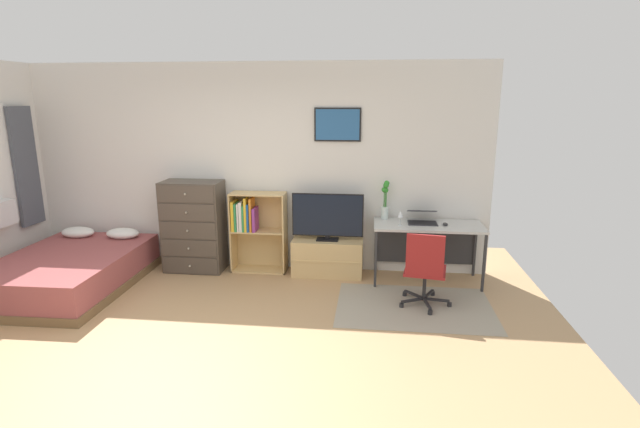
% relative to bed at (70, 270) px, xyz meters
% --- Properties ---
extents(ground_plane, '(7.20, 7.20, 0.00)m').
position_rel_bed_xyz_m(ground_plane, '(2.06, -1.36, -0.22)').
color(ground_plane, tan).
extents(wall_back_with_posters, '(6.12, 0.09, 2.70)m').
position_rel_bed_xyz_m(wall_back_with_posters, '(2.06, 1.07, 1.14)').
color(wall_back_with_posters, silver).
rests_on(wall_back_with_posters, ground_plane).
extents(area_rug, '(1.70, 1.20, 0.01)m').
position_rel_bed_xyz_m(area_rug, '(4.11, -0.10, -0.21)').
color(area_rug, '#9E937F').
rests_on(area_rug, ground_plane).
extents(bed, '(1.48, 2.04, 0.55)m').
position_rel_bed_xyz_m(bed, '(0.00, 0.00, 0.00)').
color(bed, brown).
rests_on(bed, ground_plane).
extents(dresser, '(0.77, 0.46, 1.20)m').
position_rel_bed_xyz_m(dresser, '(1.28, 0.79, 0.38)').
color(dresser, '#4C4238').
rests_on(dresser, ground_plane).
extents(bookshelf, '(0.72, 0.30, 1.06)m').
position_rel_bed_xyz_m(bookshelf, '(2.06, 0.86, 0.40)').
color(bookshelf, tan).
rests_on(bookshelf, ground_plane).
extents(tv_stand, '(0.90, 0.41, 0.47)m').
position_rel_bed_xyz_m(tv_stand, '(3.06, 0.81, 0.02)').
color(tv_stand, tan).
rests_on(tv_stand, ground_plane).
extents(television, '(0.91, 0.16, 0.61)m').
position_rel_bed_xyz_m(television, '(3.06, 0.78, 0.56)').
color(television, black).
rests_on(television, tv_stand).
extents(desk, '(1.33, 0.60, 0.74)m').
position_rel_bed_xyz_m(desk, '(4.31, 0.78, 0.39)').
color(desk, silver).
rests_on(desk, ground_plane).
extents(office_chair, '(0.58, 0.58, 0.86)m').
position_rel_bed_xyz_m(office_chair, '(4.20, -0.09, 0.24)').
color(office_chair, '#232326').
rests_on(office_chair, ground_plane).
extents(laptop, '(0.36, 0.39, 0.16)m').
position_rel_bed_xyz_m(laptop, '(4.24, 0.80, 0.58)').
color(laptop, '#333338').
rests_on(laptop, desk).
extents(computer_mouse, '(0.06, 0.10, 0.03)m').
position_rel_bed_xyz_m(computer_mouse, '(4.51, 0.68, 0.54)').
color(computer_mouse, '#262628').
rests_on(computer_mouse, desk).
extents(bamboo_vase, '(0.10, 0.09, 0.50)m').
position_rel_bed_xyz_m(bamboo_vase, '(3.78, 0.92, 0.77)').
color(bamboo_vase, silver).
rests_on(bamboo_vase, desk).
extents(wine_glass, '(0.07, 0.07, 0.18)m').
position_rel_bed_xyz_m(wine_glass, '(3.96, 0.61, 0.66)').
color(wine_glass, silver).
rests_on(wine_glass, desk).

